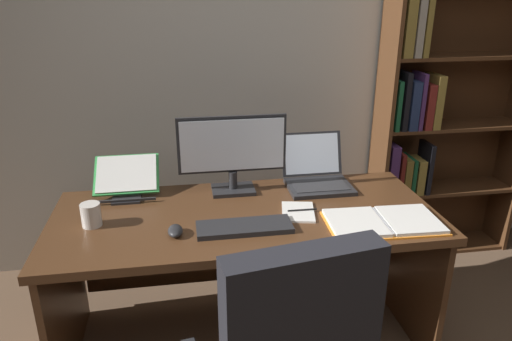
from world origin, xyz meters
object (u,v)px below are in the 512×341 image
computer_mouse (175,231)px  reading_stand_with_book (127,178)px  desk (243,241)px  monitor (232,153)px  bookshelf (437,94)px  notepad (298,212)px  keyboard (244,227)px  pen (302,210)px  open_binder (383,222)px  coffee_mug (91,215)px  laptop (317,175)px

computer_mouse → reading_stand_with_book: reading_stand_with_book is taller
desk → monitor: bearing=97.9°
bookshelf → notepad: 1.39m
keyboard → pen: size_ratio=3.00×
reading_stand_with_book → open_binder: size_ratio=0.62×
desk → keyboard: bearing=-96.1°
monitor → coffee_mug: bearing=-157.2°
monitor → open_binder: 0.81m
pen → laptop: bearing=63.2°
keyboard → notepad: size_ratio=2.00×
open_binder → coffee_mug: bearing=173.8°
bookshelf → reading_stand_with_book: 1.97m
open_binder → notepad: (-0.35, 0.17, -0.01)m
desk → computer_mouse: bearing=-143.2°
laptop → open_binder: bearing=-71.0°
bookshelf → computer_mouse: 1.93m
monitor → computer_mouse: size_ratio=5.32×
computer_mouse → bookshelf: bearing=28.6°
monitor → laptop: (0.45, 0.01, -0.16)m
pen → desk: bearing=155.7°
bookshelf → keyboard: bearing=-146.4°
monitor → laptop: monitor is taller
notepad → monitor: bearing=131.8°
monitor → pen: size_ratio=3.95×
keyboard → pen: 0.32m
desk → computer_mouse: computer_mouse is taller
laptop → notepad: size_ratio=1.62×
keyboard → open_binder: bearing=-4.6°
monitor → desk: bearing=-82.1°
monitor → reading_stand_with_book: monitor is taller
notepad → pen: 0.02m
monitor → open_binder: size_ratio=1.06×
laptop → reading_stand_with_book: size_ratio=1.05×
reading_stand_with_book → open_binder: bearing=-25.0°
open_binder → laptop: bearing=111.6°
monitor → open_binder: bearing=-37.5°
pen → coffee_mug: coffee_mug is taller
pen → open_binder: bearing=-27.7°
open_binder → computer_mouse: bearing=179.4°
monitor → notepad: (0.27, -0.31, -0.20)m
pen → monitor: bearing=133.8°
bookshelf → reading_stand_with_book: (-1.90, -0.41, -0.28)m
laptop → notepad: 0.37m
desk → reading_stand_with_book: size_ratio=5.54×
reading_stand_with_book → monitor: bearing=-6.7°
keyboard → laptop: bearing=44.1°
desk → notepad: bearing=-26.0°
desk → open_binder: (0.60, -0.29, 0.21)m
desk → coffee_mug: coffee_mug is taller
reading_stand_with_book → computer_mouse: bearing=-63.9°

